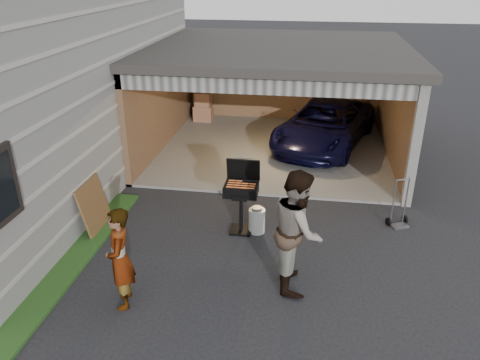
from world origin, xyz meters
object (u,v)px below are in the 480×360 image
object	(u,v)px
woman	(120,259)
hand_truck	(399,217)
man	(298,230)
bbq_grill	(241,192)
plywood_panel	(94,206)
propane_tank	(257,221)
minivan	(325,127)

from	to	relation	value
woman	hand_truck	xyz separation A→B (m)	(4.54, 3.13, -0.62)
man	hand_truck	xyz separation A→B (m)	(1.97, 2.20, -0.81)
woman	bbq_grill	size ratio (longest dim) A/B	1.15
plywood_panel	hand_truck	bearing A→B (deg)	10.27
woman	plywood_panel	bearing A→B (deg)	-163.71
propane_tank	plywood_panel	bearing A→B (deg)	-172.83
woman	bbq_grill	world-z (taller)	woman
woman	propane_tank	bearing A→B (deg)	126.36
man	bbq_grill	bearing A→B (deg)	29.76
woman	plywood_panel	distance (m)	2.50
minivan	man	size ratio (longest dim) A/B	2.19
minivan	woman	bearing A→B (deg)	-95.14
minivan	plywood_panel	world-z (taller)	minivan
man	plywood_panel	xyz separation A→B (m)	(-3.97, 1.13, -0.50)
woman	man	size ratio (longest dim) A/B	0.81
hand_truck	man	bearing A→B (deg)	-156.29
minivan	man	xyz separation A→B (m)	(-0.50, -6.48, 0.40)
man	hand_truck	size ratio (longest dim) A/B	1.98
woman	propane_tank	world-z (taller)	woman
man	plywood_panel	size ratio (longest dim) A/B	1.96
woman	bbq_grill	distance (m)	2.85
bbq_grill	propane_tank	size ratio (longest dim) A/B	2.95
woman	plywood_panel	world-z (taller)	woman
propane_tank	bbq_grill	bearing A→B (deg)	179.26
woman	plywood_panel	size ratio (longest dim) A/B	1.59
man	propane_tank	bearing A→B (deg)	21.64
hand_truck	bbq_grill	bearing A→B (deg)	167.78
bbq_grill	plywood_panel	xyz separation A→B (m)	(-2.85, -0.40, -0.34)
man	plywood_panel	distance (m)	4.16
minivan	plywood_panel	bearing A→B (deg)	-112.44
man	bbq_grill	distance (m)	1.90
propane_tank	woman	bearing A→B (deg)	-125.71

